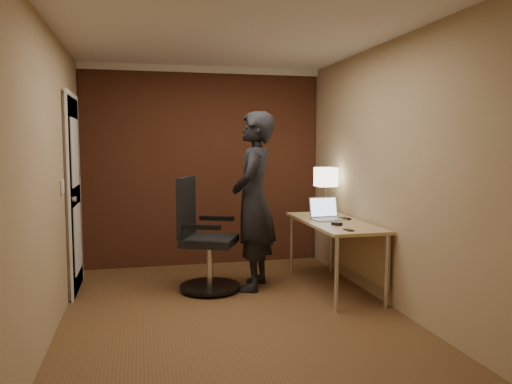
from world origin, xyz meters
TOP-DOWN VIEW (x-y plane):
  - room at (-0.27, 1.54)m, footprint 4.00×4.00m
  - desk at (1.25, 0.50)m, footprint 0.60×1.50m
  - desk_lamp at (1.31, 1.09)m, footprint 0.22×0.22m
  - laptop at (1.15, 0.65)m, footprint 0.36×0.29m
  - mouse at (1.10, 0.23)m, footprint 0.09×0.12m
  - phone at (1.09, -0.08)m, footprint 0.07×0.12m
  - wallet at (1.33, 0.56)m, footprint 0.11×0.12m
  - office_chair at (-0.17, 0.77)m, footprint 0.69×0.75m
  - person at (0.37, 0.74)m, footprint 0.69×0.81m

SIDE VIEW (x-z plane):
  - office_chair at x=-0.17m, z-range -0.07..1.10m
  - desk at x=1.25m, z-range 0.24..0.97m
  - phone at x=1.09m, z-range 0.73..0.74m
  - wallet at x=1.33m, z-range 0.73..0.75m
  - mouse at x=1.10m, z-range 0.73..0.76m
  - laptop at x=1.15m, z-range 0.68..0.91m
  - person at x=0.37m, z-range 0.00..1.88m
  - desk_lamp at x=1.31m, z-range 0.88..1.41m
  - room at x=-0.27m, z-range -0.63..3.37m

